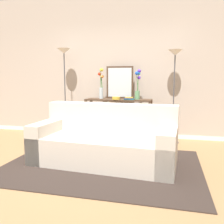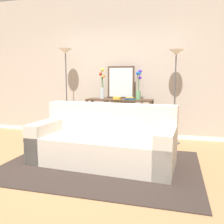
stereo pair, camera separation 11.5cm
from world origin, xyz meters
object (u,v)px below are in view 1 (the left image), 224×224
at_px(floor_lamp_left, 64,68).
at_px(vase_short_flowers, 138,85).
at_px(book_stack, 129,99).
at_px(console_table, 119,112).
at_px(vase_tall_flowers, 101,86).
at_px(wall_mirror, 120,82).
at_px(couch, 105,142).
at_px(floor_lamp_right, 175,70).
at_px(book_row_under_console, 99,136).
at_px(fruit_bowl, 116,98).

height_order(floor_lamp_left, vase_short_flowers, floor_lamp_left).
xyz_separation_m(vase_short_flowers, book_stack, (-0.16, -0.12, -0.26)).
height_order(console_table, vase_tall_flowers, vase_tall_flowers).
bearing_deg(wall_mirror, couch, -86.18).
distance_m(floor_lamp_right, book_row_under_console, 2.06).
relative_size(couch, floor_lamp_left, 1.14).
bearing_deg(floor_lamp_right, book_row_under_console, 179.90).
height_order(couch, wall_mirror, wall_mirror).
height_order(console_table, book_row_under_console, console_table).
relative_size(floor_lamp_left, fruit_bowl, 11.67).
relative_size(floor_lamp_right, wall_mirror, 2.69).
relative_size(couch, floor_lamp_right, 1.20).
bearing_deg(wall_mirror, fruit_bowl, -92.30).
bearing_deg(console_table, floor_lamp_left, -179.87).
height_order(couch, fruit_bowl, fruit_bowl).
xyz_separation_m(floor_lamp_left, vase_short_flowers, (1.58, 0.02, -0.36)).
height_order(wall_mirror, fruit_bowl, wall_mirror).
distance_m(console_table, floor_lamp_right, 1.38).
height_order(floor_lamp_right, book_row_under_console, floor_lamp_right).
bearing_deg(book_stack, vase_short_flowers, 36.34).
distance_m(floor_lamp_left, book_row_under_console, 1.63).
bearing_deg(couch, floor_lamp_right, 54.14).
xyz_separation_m(floor_lamp_left, wall_mirror, (1.18, 0.17, -0.31)).
bearing_deg(vase_short_flowers, wall_mirror, 159.21).
bearing_deg(book_row_under_console, fruit_bowl, -17.58).
relative_size(console_table, vase_short_flowers, 2.25).
height_order(couch, console_table, couch).
bearing_deg(couch, book_stack, 83.70).
relative_size(floor_lamp_right, book_row_under_console, 7.15).
relative_size(fruit_bowl, book_row_under_console, 0.64).
distance_m(vase_tall_flowers, book_row_under_console, 1.07).
relative_size(couch, vase_tall_flowers, 3.42).
xyz_separation_m(floor_lamp_right, fruit_bowl, (-1.12, -0.13, -0.55)).
distance_m(couch, book_stack, 1.42).
relative_size(wall_mirror, vase_short_flowers, 1.12).
bearing_deg(floor_lamp_right, fruit_bowl, -173.62).
xyz_separation_m(vase_tall_flowers, fruit_bowl, (0.36, -0.16, -0.24)).
distance_m(couch, wall_mirror, 1.80).
relative_size(floor_lamp_left, book_stack, 9.59).
height_order(console_table, fruit_bowl, fruit_bowl).
distance_m(console_table, vase_short_flowers, 0.68).
xyz_separation_m(floor_lamp_left, floor_lamp_right, (2.29, -0.00, -0.07)).
bearing_deg(book_stack, console_table, 156.53).
height_order(vase_short_flowers, book_row_under_console, vase_short_flowers).
distance_m(console_table, floor_lamp_left, 1.50).
bearing_deg(floor_lamp_right, vase_short_flowers, 178.73).
bearing_deg(floor_lamp_right, wall_mirror, 171.36).
relative_size(vase_tall_flowers, vase_short_flowers, 1.05).
xyz_separation_m(console_table, book_stack, (0.24, -0.10, 0.29)).
bearing_deg(vase_tall_flowers, couch, -71.57).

